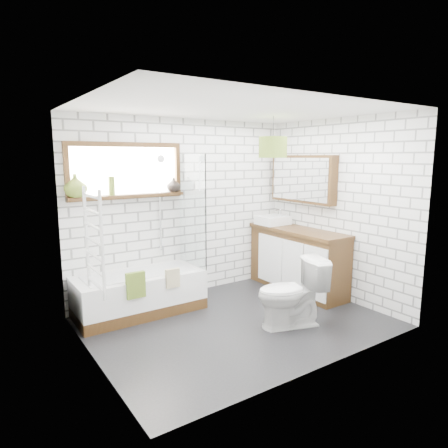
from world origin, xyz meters
TOP-DOWN VIEW (x-y plane):
  - floor at (0.00, 0.00)m, footprint 3.40×2.60m
  - ceiling at (0.00, 0.00)m, footprint 3.40×2.60m
  - wall_back at (0.00, 1.30)m, footprint 3.40×0.01m
  - wall_front at (0.00, -1.30)m, footprint 3.40×0.01m
  - wall_left at (-1.70, 0.00)m, footprint 0.01×2.60m
  - wall_right at (1.70, 0.00)m, footprint 0.01×2.60m
  - window at (-0.85, 1.26)m, footprint 1.52×0.16m
  - towel_radiator at (-1.66, 0.00)m, footprint 0.06×0.52m
  - mirror_cabinet at (1.62, 0.60)m, footprint 0.16×1.20m
  - shower_riser at (-0.40, 1.26)m, footprint 0.02×0.02m
  - bathtub at (-0.86, 0.95)m, footprint 1.60×0.71m
  - shower_screen at (-0.08, 0.95)m, footprint 0.02×0.72m
  - towel_green at (-1.04, 0.59)m, footprint 0.23×0.06m
  - towel_beige at (-0.56, 0.59)m, footprint 0.18×0.05m
  - vanity at (1.44, 0.47)m, footprint 0.53×1.64m
  - basin at (1.38, 0.97)m, footprint 0.45×0.39m
  - tap at (1.54, 0.97)m, footprint 0.04×0.04m
  - toilet at (0.46, -0.43)m, footprint 0.67×0.90m
  - vase_olive at (-1.50, 1.23)m, footprint 0.34×0.34m
  - vase_dark at (-0.20, 1.23)m, footprint 0.23×0.23m
  - bottle at (-1.06, 1.23)m, footprint 0.09×0.09m
  - pendant at (0.84, 0.38)m, footprint 0.37×0.37m

SIDE VIEW (x-z plane):
  - floor at x=0.00m, z-range -0.01..0.00m
  - bathtub at x=-0.86m, z-range 0.00..0.52m
  - toilet at x=0.46m, z-range 0.00..0.81m
  - vanity at x=1.44m, z-range 0.00..0.94m
  - towel_green at x=-1.04m, z-range 0.34..0.65m
  - towel_beige at x=-0.56m, z-range 0.38..0.62m
  - basin at x=1.38m, z-range 0.94..1.07m
  - tap at x=1.54m, z-range 0.99..1.16m
  - towel_radiator at x=-1.66m, z-range 0.70..1.70m
  - wall_back at x=0.00m, z-range 0.00..2.50m
  - wall_front at x=0.00m, z-range 0.00..2.50m
  - wall_left at x=-1.70m, z-range 0.00..2.50m
  - wall_right at x=1.70m, z-range 0.00..2.50m
  - shower_screen at x=-0.08m, z-range 0.52..2.02m
  - shower_riser at x=-0.40m, z-range 0.70..2.00m
  - vase_dark at x=-0.20m, z-range 1.48..1.68m
  - bottle at x=-1.06m, z-range 1.48..1.72m
  - vase_olive at x=-1.50m, z-range 1.48..1.76m
  - mirror_cabinet at x=1.62m, z-range 1.30..2.00m
  - window at x=-0.85m, z-range 1.46..2.14m
  - pendant at x=0.84m, z-range 1.96..2.24m
  - ceiling at x=0.00m, z-range 2.50..2.51m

